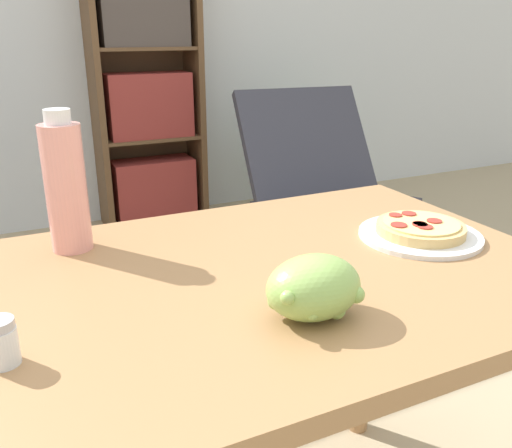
{
  "coord_description": "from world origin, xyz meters",
  "views": [
    {
      "loc": [
        -0.42,
        -0.85,
        1.17
      ],
      "look_at": [
        -0.01,
        0.03,
        0.83
      ],
      "focal_mm": 38.0,
      "sensor_mm": 36.0,
      "label": 1
    }
  ],
  "objects_px": {
    "salt_shaker": "(1,343)",
    "bookshelf": "(148,101)",
    "grape_bunch": "(314,288)",
    "potted_plant_floor": "(311,160)",
    "drink_bottle": "(66,186)",
    "lounge_chair_far": "(319,211)",
    "pizza_on_plate": "(420,231)"
  },
  "relations": [
    {
      "from": "salt_shaker",
      "to": "bookshelf",
      "type": "relative_size",
      "value": 0.04
    },
    {
      "from": "grape_bunch",
      "to": "potted_plant_floor",
      "type": "height_order",
      "value": "grape_bunch"
    },
    {
      "from": "potted_plant_floor",
      "to": "bookshelf",
      "type": "bearing_deg",
      "value": 164.59
    },
    {
      "from": "grape_bunch",
      "to": "drink_bottle",
      "type": "distance_m",
      "value": 0.53
    },
    {
      "from": "drink_bottle",
      "to": "salt_shaker",
      "type": "height_order",
      "value": "drink_bottle"
    },
    {
      "from": "lounge_chair_far",
      "to": "salt_shaker",
      "type": "bearing_deg",
      "value": -127.65
    },
    {
      "from": "grape_bunch",
      "to": "potted_plant_floor",
      "type": "bearing_deg",
      "value": 58.77
    },
    {
      "from": "lounge_chair_far",
      "to": "drink_bottle",
      "type": "bearing_deg",
      "value": -132.52
    },
    {
      "from": "pizza_on_plate",
      "to": "salt_shaker",
      "type": "relative_size",
      "value": 3.93
    },
    {
      "from": "salt_shaker",
      "to": "potted_plant_floor",
      "type": "relative_size",
      "value": 0.09
    },
    {
      "from": "salt_shaker",
      "to": "bookshelf",
      "type": "bearing_deg",
      "value": 71.42
    },
    {
      "from": "potted_plant_floor",
      "to": "grape_bunch",
      "type": "bearing_deg",
      "value": -121.23
    },
    {
      "from": "pizza_on_plate",
      "to": "salt_shaker",
      "type": "bearing_deg",
      "value": -171.33
    },
    {
      "from": "salt_shaker",
      "to": "lounge_chair_far",
      "type": "height_order",
      "value": "lounge_chair_far"
    },
    {
      "from": "grape_bunch",
      "to": "drink_bottle",
      "type": "relative_size",
      "value": 0.55
    },
    {
      "from": "salt_shaker",
      "to": "bookshelf",
      "type": "xyz_separation_m",
      "value": [
        0.87,
        2.6,
        -0.03
      ]
    },
    {
      "from": "drink_bottle",
      "to": "salt_shaker",
      "type": "bearing_deg",
      "value": -110.27
    },
    {
      "from": "drink_bottle",
      "to": "lounge_chair_far",
      "type": "bearing_deg",
      "value": 42.08
    },
    {
      "from": "grape_bunch",
      "to": "lounge_chair_far",
      "type": "height_order",
      "value": "lounge_chair_far"
    },
    {
      "from": "lounge_chair_far",
      "to": "bookshelf",
      "type": "height_order",
      "value": "bookshelf"
    },
    {
      "from": "pizza_on_plate",
      "to": "drink_bottle",
      "type": "height_order",
      "value": "drink_bottle"
    },
    {
      "from": "lounge_chair_far",
      "to": "grape_bunch",
      "type": "bearing_deg",
      "value": -117.15
    },
    {
      "from": "grape_bunch",
      "to": "drink_bottle",
      "type": "bearing_deg",
      "value": 123.5
    },
    {
      "from": "grape_bunch",
      "to": "potted_plant_floor",
      "type": "xyz_separation_m",
      "value": [
        1.45,
        2.39,
        -0.45
      ]
    },
    {
      "from": "pizza_on_plate",
      "to": "bookshelf",
      "type": "xyz_separation_m",
      "value": [
        0.08,
        2.48,
        -0.01
      ]
    },
    {
      "from": "drink_bottle",
      "to": "potted_plant_floor",
      "type": "height_order",
      "value": "drink_bottle"
    },
    {
      "from": "grape_bunch",
      "to": "bookshelf",
      "type": "relative_size",
      "value": 0.09
    },
    {
      "from": "salt_shaker",
      "to": "drink_bottle",
      "type": "bearing_deg",
      "value": 69.73
    },
    {
      "from": "salt_shaker",
      "to": "grape_bunch",
      "type": "bearing_deg",
      "value": -8.74
    },
    {
      "from": "grape_bunch",
      "to": "bookshelf",
      "type": "height_order",
      "value": "bookshelf"
    },
    {
      "from": "drink_bottle",
      "to": "lounge_chair_far",
      "type": "xyz_separation_m",
      "value": [
        1.34,
        1.21,
        -0.61
      ]
    },
    {
      "from": "lounge_chair_far",
      "to": "potted_plant_floor",
      "type": "bearing_deg",
      "value": 67.24
    }
  ]
}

